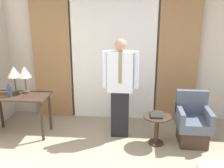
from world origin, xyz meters
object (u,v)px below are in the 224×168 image
at_px(table_lamp_right, 25,73).
at_px(side_table, 157,125).
at_px(table_lamp_left, 14,73).
at_px(person, 120,85).
at_px(desk, 19,102).
at_px(bottle_near_edge, 9,91).
at_px(armchair, 193,124).
at_px(book, 156,115).

relative_size(table_lamp_right, side_table, 0.95).
distance_m(table_lamp_left, person, 1.93).
distance_m(desk, bottle_near_edge, 0.27).
height_order(bottle_near_edge, armchair, bottle_near_edge).
relative_size(bottle_near_edge, person, 0.14).
bearing_deg(desk, table_lamp_right, 53.92).
bearing_deg(book, armchair, 10.44).
xyz_separation_m(desk, armchair, (3.08, -0.04, -0.29)).
bearing_deg(bottle_near_edge, table_lamp_left, 88.60).
relative_size(bottle_near_edge, armchair, 0.28).
distance_m(table_lamp_right, book, 2.43).
bearing_deg(table_lamp_right, side_table, -6.79).
bearing_deg(book, bottle_near_edge, 178.64).
bearing_deg(armchair, book, -169.56).
relative_size(table_lamp_left, side_table, 0.95).
bearing_deg(desk, side_table, -3.34).
distance_m(table_lamp_left, armchair, 3.28).
bearing_deg(table_lamp_right, armchair, -3.32).
height_order(table_lamp_right, person, person).
bearing_deg(desk, person, 2.96).
xyz_separation_m(bottle_near_edge, book, (2.55, -0.06, -0.32)).
bearing_deg(table_lamp_left, person, -1.29).
xyz_separation_m(armchair, side_table, (-0.61, -0.11, 0.01)).
bearing_deg(armchair, table_lamp_left, 176.89).
bearing_deg(person, table_lamp_right, 178.56).
distance_m(bottle_near_edge, book, 2.57).
height_order(table_lamp_right, book, table_lamp_right).
xyz_separation_m(table_lamp_left, armchair, (3.18, -0.17, -0.79)).
height_order(person, book, person).
bearing_deg(table_lamp_left, table_lamp_right, 0.00).
bearing_deg(desk, bottle_near_edge, -139.21).
bearing_deg(desk, table_lamp_left, 126.08).
xyz_separation_m(person, book, (0.62, -0.25, -0.43)).
height_order(table_lamp_left, book, table_lamp_left).
xyz_separation_m(desk, bottle_near_edge, (-0.11, -0.09, 0.23)).
height_order(table_lamp_left, person, person).
bearing_deg(person, armchair, -5.88).
bearing_deg(book, desk, 176.45).
bearing_deg(person, side_table, -20.39).
xyz_separation_m(bottle_near_edge, person, (1.93, 0.19, 0.11)).
bearing_deg(side_table, bottle_near_edge, 178.83).
bearing_deg(table_lamp_right, person, -1.44).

